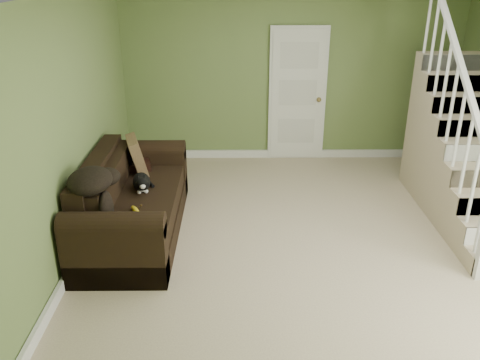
{
  "coord_description": "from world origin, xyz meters",
  "views": [
    {
      "loc": [
        -0.82,
        -4.8,
        2.89
      ],
      "look_at": [
        -0.79,
        0.14,
        0.73
      ],
      "focal_mm": 38.0,
      "sensor_mm": 36.0,
      "label": 1
    }
  ],
  "objects_px": {
    "cat": "(141,182)",
    "sofa": "(130,206)",
    "banana": "(135,210)",
    "side_table": "(131,180)"
  },
  "relations": [
    {
      "from": "sofa",
      "to": "side_table",
      "type": "xyz_separation_m",
      "value": [
        -0.16,
        0.82,
        -0.04
      ]
    },
    {
      "from": "sofa",
      "to": "side_table",
      "type": "bearing_deg",
      "value": 100.71
    },
    {
      "from": "sofa",
      "to": "banana",
      "type": "height_order",
      "value": "sofa"
    },
    {
      "from": "banana",
      "to": "sofa",
      "type": "bearing_deg",
      "value": 78.95
    },
    {
      "from": "side_table",
      "to": "banana",
      "type": "distance_m",
      "value": 1.33
    },
    {
      "from": "sofa",
      "to": "banana",
      "type": "bearing_deg",
      "value": -71.36
    },
    {
      "from": "cat",
      "to": "sofa",
      "type": "bearing_deg",
      "value": -154.08
    },
    {
      "from": "banana",
      "to": "side_table",
      "type": "bearing_deg",
      "value": 73.9
    },
    {
      "from": "sofa",
      "to": "banana",
      "type": "distance_m",
      "value": 0.51
    },
    {
      "from": "cat",
      "to": "banana",
      "type": "relative_size",
      "value": 2.56
    }
  ]
}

